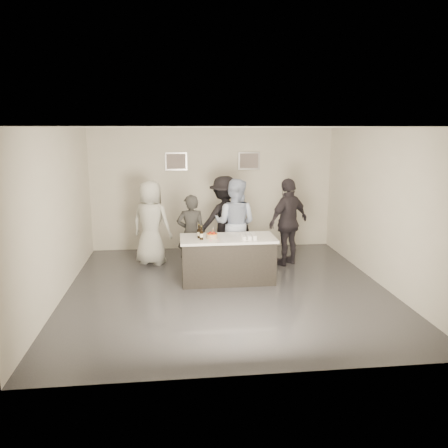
# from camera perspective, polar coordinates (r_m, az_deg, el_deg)

# --- Properties ---
(floor) EXTENTS (6.00, 6.00, 0.00)m
(floor) POSITION_cam_1_polar(r_m,az_deg,el_deg) (8.39, 0.38, -8.42)
(floor) COLOR #3D3D42
(floor) RESTS_ON ground
(ceiling) EXTENTS (6.00, 6.00, 0.00)m
(ceiling) POSITION_cam_1_polar(r_m,az_deg,el_deg) (7.85, 0.42, 12.52)
(ceiling) COLOR white
(wall_back) EXTENTS (6.00, 0.04, 3.00)m
(wall_back) POSITION_cam_1_polar(r_m,az_deg,el_deg) (10.94, -1.46, 4.57)
(wall_back) COLOR silver
(wall_back) RESTS_ON ground
(wall_front) EXTENTS (6.00, 0.04, 3.00)m
(wall_front) POSITION_cam_1_polar(r_m,az_deg,el_deg) (5.10, 4.38, -4.49)
(wall_front) COLOR silver
(wall_front) RESTS_ON ground
(wall_left) EXTENTS (0.04, 6.00, 3.00)m
(wall_left) POSITION_cam_1_polar(r_m,az_deg,el_deg) (8.20, -20.91, 1.15)
(wall_left) COLOR silver
(wall_left) RESTS_ON ground
(wall_right) EXTENTS (0.04, 6.00, 3.00)m
(wall_right) POSITION_cam_1_polar(r_m,az_deg,el_deg) (8.85, 20.08, 1.99)
(wall_right) COLOR silver
(wall_right) RESTS_ON ground
(picture_left) EXTENTS (0.54, 0.04, 0.44)m
(picture_left) POSITION_cam_1_polar(r_m,az_deg,el_deg) (10.79, -6.28, 8.14)
(picture_left) COLOR #B2B2B7
(picture_left) RESTS_ON wall_back
(picture_right) EXTENTS (0.54, 0.04, 0.44)m
(picture_right) POSITION_cam_1_polar(r_m,az_deg,el_deg) (10.95, 3.28, 8.25)
(picture_right) COLOR #B2B2B7
(picture_right) RESTS_ON wall_back
(bar_counter) EXTENTS (1.86, 0.86, 0.90)m
(bar_counter) POSITION_cam_1_polar(r_m,az_deg,el_deg) (8.66, 0.49, -4.62)
(bar_counter) COLOR white
(bar_counter) RESTS_ON ground
(cake) EXTENTS (0.22, 0.22, 0.08)m
(cake) POSITION_cam_1_polar(r_m,az_deg,el_deg) (8.48, -1.59, -1.58)
(cake) COLOR orange
(cake) RESTS_ON bar_counter
(beer_bottle_a) EXTENTS (0.07, 0.07, 0.26)m
(beer_bottle_a) POSITION_cam_1_polar(r_m,az_deg,el_deg) (8.46, -3.30, -0.98)
(beer_bottle_a) COLOR black
(beer_bottle_a) RESTS_ON bar_counter
(beer_bottle_b) EXTENTS (0.07, 0.07, 0.26)m
(beer_bottle_b) POSITION_cam_1_polar(r_m,az_deg,el_deg) (8.33, -2.97, -1.18)
(beer_bottle_b) COLOR black
(beer_bottle_b) RESTS_ON bar_counter
(tumbler_cluster) EXTENTS (0.30, 0.40, 0.08)m
(tumbler_cluster) POSITION_cam_1_polar(r_m,az_deg,el_deg) (8.48, 3.20, -1.58)
(tumbler_cluster) COLOR #C47112
(tumbler_cluster) RESTS_ON bar_counter
(candles) EXTENTS (0.24, 0.08, 0.01)m
(candles) POSITION_cam_1_polar(r_m,az_deg,el_deg) (8.26, -1.24, -2.20)
(candles) COLOR pink
(candles) RESTS_ON bar_counter
(person_main_black) EXTENTS (0.61, 0.40, 1.65)m
(person_main_black) POSITION_cam_1_polar(r_m,az_deg,el_deg) (9.20, -4.32, -1.23)
(person_main_black) COLOR #262626
(person_main_black) RESTS_ON ground
(person_main_blue) EXTENTS (1.16, 1.06, 1.94)m
(person_main_blue) POSITION_cam_1_polar(r_m,az_deg,el_deg) (9.43, 1.44, 0.06)
(person_main_blue) COLOR #AFC0E5
(person_main_blue) RESTS_ON ground
(person_guest_left) EXTENTS (1.08, 0.93, 1.88)m
(person_guest_left) POSITION_cam_1_polar(r_m,az_deg,el_deg) (9.80, -9.51, 0.16)
(person_guest_left) COLOR silver
(person_guest_left) RESTS_ON ground
(person_guest_right) EXTENTS (1.20, 1.01, 1.93)m
(person_guest_right) POSITION_cam_1_polar(r_m,az_deg,el_deg) (9.73, 8.40, 0.27)
(person_guest_right) COLOR #2A252C
(person_guest_right) RESTS_ON ground
(person_guest_back) EXTENTS (1.43, 1.09, 1.95)m
(person_guest_back) POSITION_cam_1_polar(r_m,az_deg,el_deg) (9.84, 0.10, 0.60)
(person_guest_back) COLOR black
(person_guest_back) RESTS_ON ground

